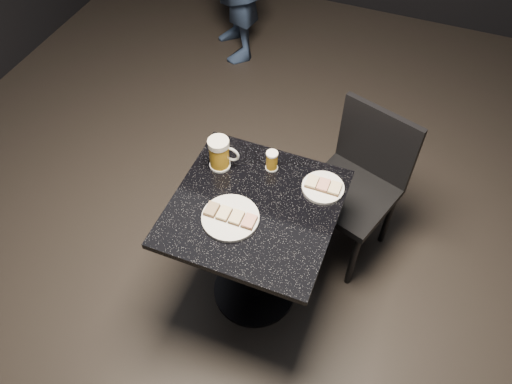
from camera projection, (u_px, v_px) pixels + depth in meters
floor at (255, 290)px, 2.71m from camera, size 6.00×6.00×0.00m
plate_large at (230, 218)px, 2.08m from camera, size 0.24×0.24×0.01m
plate_small at (323, 187)px, 2.18m from camera, size 0.19×0.19×0.01m
table at (254, 238)px, 2.32m from camera, size 0.70×0.70×0.75m
beer_mug at (220, 153)px, 2.21m from camera, size 0.14×0.10×0.16m
beer_tumbler at (272, 161)px, 2.23m from camera, size 0.06×0.06×0.10m
chair at (359, 179)px, 2.55m from camera, size 0.53×0.53×0.88m
canapes_on_plate_large at (230, 215)px, 2.07m from camera, size 0.22×0.07×0.02m
canapes_on_plate_small at (323, 185)px, 2.17m from camera, size 0.15×0.07×0.02m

